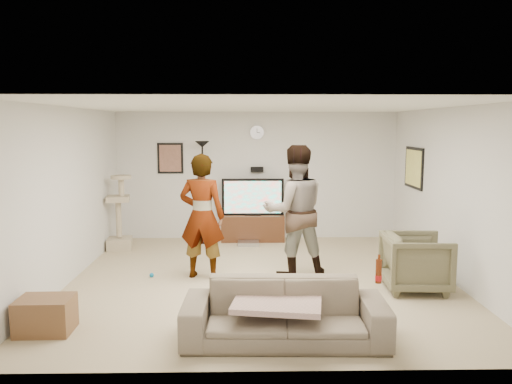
{
  "coord_description": "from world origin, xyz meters",
  "views": [
    {
      "loc": [
        -0.21,
        -7.05,
        2.24
      ],
      "look_at": [
        -0.07,
        0.2,
        1.27
      ],
      "focal_mm": 34.96,
      "sensor_mm": 36.0,
      "label": 1
    }
  ],
  "objects_px": {
    "tv": "(253,197)",
    "floor_lamp": "(203,192)",
    "cat_tree": "(118,212)",
    "person_right": "(295,211)",
    "beer_bottle": "(379,271)",
    "person_left": "(202,216)",
    "armchair": "(416,262)",
    "side_table": "(45,315)",
    "sofa": "(285,312)",
    "tv_stand": "(253,228)"
  },
  "relations": [
    {
      "from": "tv",
      "to": "floor_lamp",
      "type": "bearing_deg",
      "value": -172.06
    },
    {
      "from": "cat_tree",
      "to": "person_right",
      "type": "bearing_deg",
      "value": -28.98
    },
    {
      "from": "tv",
      "to": "cat_tree",
      "type": "distance_m",
      "value": 2.53
    },
    {
      "from": "floor_lamp",
      "to": "person_right",
      "type": "bearing_deg",
      "value": -54.56
    },
    {
      "from": "beer_bottle",
      "to": "person_right",
      "type": "bearing_deg",
      "value": 105.89
    },
    {
      "from": "floor_lamp",
      "to": "person_left",
      "type": "relative_size",
      "value": 1.06
    },
    {
      "from": "cat_tree",
      "to": "beer_bottle",
      "type": "height_order",
      "value": "cat_tree"
    },
    {
      "from": "person_left",
      "to": "armchair",
      "type": "bearing_deg",
      "value": 179.07
    },
    {
      "from": "side_table",
      "to": "cat_tree",
      "type": "bearing_deg",
      "value": 92.01
    },
    {
      "from": "side_table",
      "to": "person_left",
      "type": "bearing_deg",
      "value": 51.86
    },
    {
      "from": "person_right",
      "to": "sofa",
      "type": "distance_m",
      "value": 2.4
    },
    {
      "from": "beer_bottle",
      "to": "side_table",
      "type": "relative_size",
      "value": 0.43
    },
    {
      "from": "person_left",
      "to": "person_right",
      "type": "distance_m",
      "value": 1.37
    },
    {
      "from": "tv",
      "to": "armchair",
      "type": "relative_size",
      "value": 1.41
    },
    {
      "from": "tv_stand",
      "to": "floor_lamp",
      "type": "relative_size",
      "value": 0.63
    },
    {
      "from": "floor_lamp",
      "to": "person_left",
      "type": "distance_m",
      "value": 2.24
    },
    {
      "from": "person_right",
      "to": "beer_bottle",
      "type": "height_order",
      "value": "person_right"
    },
    {
      "from": "person_right",
      "to": "tv",
      "type": "bearing_deg",
      "value": -83.91
    },
    {
      "from": "sofa",
      "to": "side_table",
      "type": "bearing_deg",
      "value": 175.81
    },
    {
      "from": "tv_stand",
      "to": "person_right",
      "type": "relative_size",
      "value": 0.62
    },
    {
      "from": "sofa",
      "to": "floor_lamp",
      "type": "bearing_deg",
      "value": 106.98
    },
    {
      "from": "beer_bottle",
      "to": "side_table",
      "type": "xyz_separation_m",
      "value": [
        -3.56,
        0.26,
        -0.55
      ]
    },
    {
      "from": "person_right",
      "to": "sofa",
      "type": "bearing_deg",
      "value": 73.7
    },
    {
      "from": "tv_stand",
      "to": "beer_bottle",
      "type": "bearing_deg",
      "value": -74.86
    },
    {
      "from": "person_left",
      "to": "sofa",
      "type": "xyz_separation_m",
      "value": [
        1.05,
        -2.22,
        -0.61
      ]
    },
    {
      "from": "tv",
      "to": "beer_bottle",
      "type": "distance_m",
      "value": 4.76
    },
    {
      "from": "tv",
      "to": "person_left",
      "type": "xyz_separation_m",
      "value": [
        -0.77,
        -2.37,
        0.06
      ]
    },
    {
      "from": "person_right",
      "to": "sofa",
      "type": "xyz_separation_m",
      "value": [
        -0.32,
        -2.28,
        -0.67
      ]
    },
    {
      "from": "tv",
      "to": "floor_lamp",
      "type": "relative_size",
      "value": 0.62
    },
    {
      "from": "tv_stand",
      "to": "person_left",
      "type": "height_order",
      "value": "person_left"
    },
    {
      "from": "person_left",
      "to": "tv",
      "type": "bearing_deg",
      "value": -96.94
    },
    {
      "from": "side_table",
      "to": "person_right",
      "type": "bearing_deg",
      "value": 34.83
    },
    {
      "from": "person_right",
      "to": "cat_tree",
      "type": "bearing_deg",
      "value": -37.29
    },
    {
      "from": "beer_bottle",
      "to": "side_table",
      "type": "height_order",
      "value": "beer_bottle"
    },
    {
      "from": "cat_tree",
      "to": "beer_bottle",
      "type": "relative_size",
      "value": 5.46
    },
    {
      "from": "side_table",
      "to": "tv",
      "type": "bearing_deg",
      "value": 61.88
    },
    {
      "from": "side_table",
      "to": "floor_lamp",
      "type": "bearing_deg",
      "value": 72.05
    },
    {
      "from": "floor_lamp",
      "to": "beer_bottle",
      "type": "height_order",
      "value": "floor_lamp"
    },
    {
      "from": "sofa",
      "to": "tv_stand",
      "type": "bearing_deg",
      "value": 94.99
    },
    {
      "from": "person_left",
      "to": "beer_bottle",
      "type": "relative_size",
      "value": 7.36
    },
    {
      "from": "person_left",
      "to": "person_right",
      "type": "xyz_separation_m",
      "value": [
        1.37,
        0.06,
        0.06
      ]
    },
    {
      "from": "cat_tree",
      "to": "sofa",
      "type": "xyz_separation_m",
      "value": [
        2.72,
        -3.97,
        -0.37
      ]
    },
    {
      "from": "sofa",
      "to": "beer_bottle",
      "type": "height_order",
      "value": "beer_bottle"
    },
    {
      "from": "floor_lamp",
      "to": "armchair",
      "type": "distance_m",
      "value": 4.29
    },
    {
      "from": "tv_stand",
      "to": "person_left",
      "type": "xyz_separation_m",
      "value": [
        -0.77,
        -2.37,
        0.67
      ]
    },
    {
      "from": "tv_stand",
      "to": "person_right",
      "type": "distance_m",
      "value": 2.49
    },
    {
      "from": "person_left",
      "to": "armchair",
      "type": "distance_m",
      "value": 3.07
    },
    {
      "from": "cat_tree",
      "to": "sofa",
      "type": "distance_m",
      "value": 4.82
    },
    {
      "from": "sofa",
      "to": "beer_bottle",
      "type": "relative_size",
      "value": 8.44
    },
    {
      "from": "floor_lamp",
      "to": "beer_bottle",
      "type": "distance_m",
      "value": 4.98
    }
  ]
}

